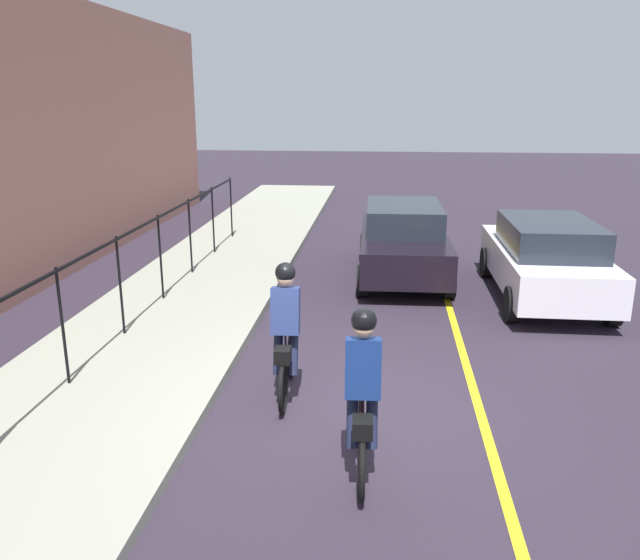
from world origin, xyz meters
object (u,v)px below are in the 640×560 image
object	(u,v)px
patrol_sedan	(545,258)
parked_sedan_rear	(403,240)
cyclist_follow	(286,332)
cyclist_lead	(363,394)

from	to	relation	value
patrol_sedan	parked_sedan_rear	bearing A→B (deg)	62.98
cyclist_follow	cyclist_lead	bearing A→B (deg)	-150.79
parked_sedan_rear	patrol_sedan	bearing A→B (deg)	61.98
cyclist_follow	patrol_sedan	world-z (taller)	cyclist_follow
patrol_sedan	cyclist_lead	bearing A→B (deg)	152.79
cyclist_follow	patrol_sedan	size ratio (longest dim) A/B	0.41
cyclist_lead	cyclist_follow	world-z (taller)	same
cyclist_follow	parked_sedan_rear	world-z (taller)	cyclist_follow
cyclist_follow	parked_sedan_rear	size ratio (longest dim) A/B	0.41
cyclist_lead	cyclist_follow	bearing A→B (deg)	29.21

